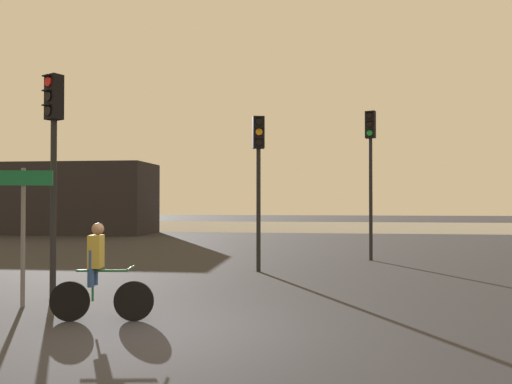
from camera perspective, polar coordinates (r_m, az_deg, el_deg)
The scene contains 8 objects.
ground_plane at distance 7.80m, azimuth -8.20°, elevation -15.76°, with size 120.00×120.00×0.00m, color #28282D.
water_strip at distance 38.54m, azimuth 3.73°, elevation -3.92°, with size 80.00×16.00×0.01m, color slate.
distant_building at distance 31.99m, azimuth -20.67°, elevation -0.71°, with size 10.06×4.00×4.20m, color black.
traffic_light_center at distance 13.99m, azimuth 0.29°, elevation 3.28°, with size 0.37×0.38×4.35m.
traffic_light_near_left at distance 10.78m, azimuth -22.14°, elevation 5.15°, with size 0.39×0.41×4.50m.
traffic_light_far_right at distance 17.06m, azimuth 12.95°, elevation 3.87°, with size 0.38×0.40×4.97m.
direction_sign_post at distance 10.29m, azimuth -25.10°, elevation -2.52°, with size 1.08×0.25×2.60m.
cyclist at distance 8.72m, azimuth -17.61°, elevation -8.64°, with size 1.70×0.47×1.62m.
Camera 1 is at (1.92, -7.29, 1.99)m, focal length 35.00 mm.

